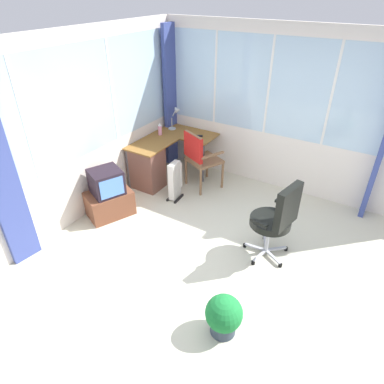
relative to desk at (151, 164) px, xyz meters
name	(u,v)px	position (x,y,z in m)	size (l,w,h in m)	color
ground	(226,266)	(-1.08, -1.96, -0.43)	(5.30, 5.56, 0.06)	beige
north_window_panel	(77,132)	(-1.08, 0.35, 0.86)	(4.30, 0.07, 2.53)	silver
east_window_panel	(295,115)	(1.10, -1.96, 0.86)	(0.07, 4.56, 2.53)	silver
curtain_corner	(171,98)	(0.97, 0.22, 0.81)	(0.34, 0.07, 2.43)	#3B4A90
desk	(151,164)	(0.00, 0.00, 0.00)	(1.37, 1.03, 0.73)	brown
desk_lamp	(176,114)	(0.86, 0.04, 0.59)	(0.24, 0.21, 0.40)	#B2B7BC
tv_remote	(198,136)	(0.73, -0.48, 0.34)	(0.04, 0.15, 0.02)	black
spray_bottle	(160,129)	(0.46, 0.12, 0.43)	(0.06, 0.06, 0.22)	pink
wooden_armchair	(198,154)	(0.32, -0.72, 0.23)	(0.64, 0.64, 0.99)	brown
office_chair	(277,217)	(-0.64, -2.38, 0.22)	(0.62, 0.57, 1.07)	#B7B7BF
tv_on_stand	(108,196)	(-1.02, 0.00, -0.08)	(0.76, 0.66, 0.74)	brown
space_heater	(175,180)	(-0.14, -0.58, -0.08)	(0.31, 0.19, 0.64)	silver
potted_plant	(224,315)	(-1.93, -2.35, -0.16)	(0.37, 0.37, 0.45)	#333F4C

